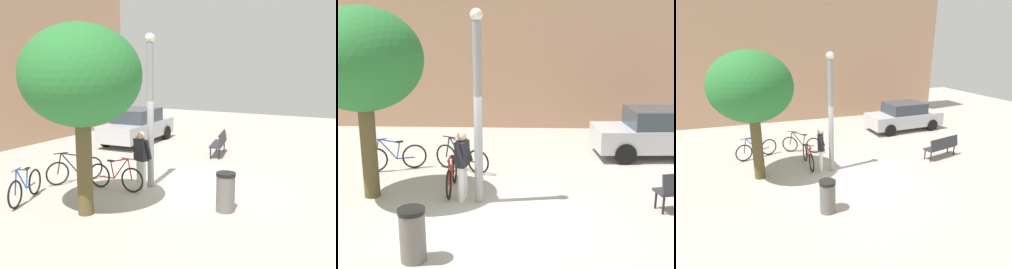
{
  "view_description": "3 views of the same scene",
  "coord_description": "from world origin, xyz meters",
  "views": [
    {
      "loc": [
        -10.13,
        -5.07,
        3.53
      ],
      "look_at": [
        -0.2,
        0.31,
        1.55
      ],
      "focal_mm": 43.05,
      "sensor_mm": 36.0,
      "label": 1
    },
    {
      "loc": [
        0.62,
        -8.38,
        3.9
      ],
      "look_at": [
        0.22,
        0.93,
        1.6
      ],
      "focal_mm": 44.86,
      "sensor_mm": 36.0,
      "label": 2
    },
    {
      "loc": [
        -3.05,
        -8.55,
        4.57
      ],
      "look_at": [
        0.19,
        1.03,
        1.3
      ],
      "focal_mm": 29.55,
      "sensor_mm": 36.0,
      "label": 3
    }
  ],
  "objects": [
    {
      "name": "bicycle_red",
      "position": [
        -1.16,
        1.48,
        0.38
      ],
      "size": [
        0.11,
        1.81,
        0.97
      ],
      "color": "black",
      "rests_on": "ground_plane"
    },
    {
      "name": "lamppost",
      "position": [
        -0.4,
        0.78,
        2.33
      ],
      "size": [
        0.28,
        0.28,
        4.38
      ],
      "color": "gray",
      "rests_on": "ground_plane"
    },
    {
      "name": "ground_plane",
      "position": [
        0.0,
        0.0,
        0.0
      ],
      "size": [
        36.0,
        36.0,
        0.0
      ],
      "primitive_type": "plane",
      "color": "#A8A399"
    },
    {
      "name": "person_by_lamppost",
      "position": [
        -0.79,
        0.85,
        0.97
      ],
      "size": [
        0.39,
        0.63,
        1.67
      ],
      "color": "white",
      "rests_on": "ground_plane"
    },
    {
      "name": "bicycle_blue",
      "position": [
        -3.06,
        2.99,
        0.38
      ],
      "size": [
        1.7,
        0.71,
        0.97
      ],
      "color": "black",
      "rests_on": "ground_plane"
    },
    {
      "name": "trash_bin",
      "position": [
        -1.28,
        -1.85,
        0.49
      ],
      "size": [
        0.47,
        0.47,
        0.97
      ],
      "color": "#66605B",
      "rests_on": "ground_plane"
    },
    {
      "name": "bicycle_black",
      "position": [
        -1.14,
        3.0,
        0.38
      ],
      "size": [
        1.64,
        0.85,
        0.97
      ],
      "color": "black",
      "rests_on": "ground_plane"
    },
    {
      "name": "plaza_tree",
      "position": [
        -3.02,
        1.01,
        3.24
      ],
      "size": [
        2.76,
        2.76,
        4.46
      ],
      "color": "brown",
      "rests_on": "ground_plane"
    },
    {
      "name": "building_facade",
      "position": [
        0.0,
        9.56,
        4.29
      ],
      "size": [
        18.61,
        2.0,
        8.58
      ],
      "primitive_type": "cube",
      "color": "tan",
      "rests_on": "ground_plane"
    },
    {
      "name": "parked_car_silver",
      "position": [
        4.98,
        4.71,
        0.77
      ],
      "size": [
        4.3,
        2.02,
        1.55
      ],
      "color": "#B7B7BC",
      "rests_on": "ground_plane"
    }
  ]
}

